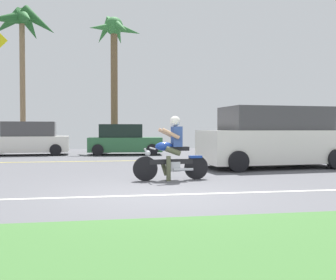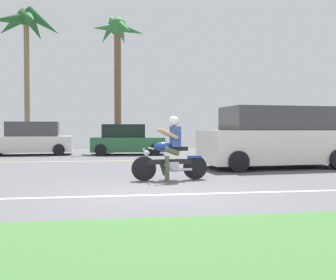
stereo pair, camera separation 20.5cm
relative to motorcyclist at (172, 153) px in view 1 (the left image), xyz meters
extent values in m
cube|color=#545459|center=(-0.61, 0.92, -0.70)|extent=(56.00, 30.00, 0.04)
cube|color=#3D6B33|center=(-0.61, -6.18, -0.65)|extent=(56.00, 3.80, 0.06)
cube|color=silver|center=(-0.61, -2.13, -0.68)|extent=(50.40, 0.12, 0.01)
cube|color=yellow|center=(-0.61, 6.11, -0.68)|extent=(50.40, 0.12, 0.01)
cylinder|color=black|center=(-0.67, -0.04, -0.38)|extent=(0.61, 0.13, 0.61)
cylinder|color=black|center=(0.64, 0.05, -0.38)|extent=(0.61, 0.13, 0.61)
cylinder|color=#B7BAC1|center=(-0.57, -0.04, -0.13)|extent=(0.28, 0.07, 0.53)
cube|color=black|center=(-0.02, 0.00, -0.21)|extent=(1.11, 0.18, 0.12)
cube|color=#B7BAC1|center=(0.03, 0.01, -0.34)|extent=(0.34, 0.23, 0.24)
ellipsoid|color=navy|center=(-0.20, -0.01, 0.17)|extent=(0.45, 0.24, 0.22)
cube|color=black|center=(0.18, 0.02, 0.11)|extent=(0.50, 0.26, 0.10)
cube|color=navy|center=(0.62, 0.05, -0.10)|extent=(0.34, 0.19, 0.06)
cylinder|color=#B7BAC1|center=(-0.49, -0.03, 0.12)|extent=(0.08, 0.63, 0.04)
sphere|color=#B7BAC1|center=(-0.61, -0.04, 0.00)|extent=(0.14, 0.14, 0.14)
cylinder|color=#B7BAC1|center=(0.27, -0.10, -0.41)|extent=(0.51, 0.11, 0.07)
cube|color=#334C8C|center=(0.12, 0.01, 0.41)|extent=(0.25, 0.34, 0.51)
sphere|color=silver|center=(0.08, 0.01, 0.80)|extent=(0.26, 0.26, 0.26)
cylinder|color=#51563D|center=(0.00, 0.11, 0.06)|extent=(0.42, 0.16, 0.26)
cylinder|color=#51563D|center=(0.01, -0.10, 0.06)|extent=(0.42, 0.16, 0.26)
cylinder|color=#51563D|center=(-0.11, -0.15, -0.37)|extent=(0.12, 0.12, 0.62)
cylinder|color=#51563D|center=(-0.17, 0.11, -0.41)|extent=(0.21, 0.13, 0.34)
cylinder|color=tan|center=(-0.09, 0.20, 0.49)|extent=(0.46, 0.12, 0.29)
cylinder|color=tan|center=(-0.06, -0.20, 0.49)|extent=(0.46, 0.12, 0.29)
cube|color=white|center=(3.86, 2.59, 0.03)|extent=(4.90, 2.44, 1.06)
cube|color=#444346|center=(3.96, 2.60, 0.95)|extent=(3.55, 2.03, 0.77)
cylinder|color=black|center=(5.47, 3.75, -0.36)|extent=(0.66, 0.28, 0.64)
cylinder|color=black|center=(2.07, 3.44, -0.36)|extent=(0.66, 0.28, 0.64)
cylinder|color=black|center=(5.65, 1.74, -0.36)|extent=(0.66, 0.28, 0.64)
cylinder|color=black|center=(2.26, 1.43, -0.36)|extent=(0.66, 0.28, 0.64)
cylinder|color=black|center=(6.32, 2.82, 0.08)|extent=(0.25, 0.59, 0.58)
cube|color=white|center=(-5.53, 10.48, -0.14)|extent=(4.35, 1.98, 0.78)
cube|color=#444346|center=(-5.28, 10.50, 0.61)|extent=(2.55, 1.63, 0.72)
cylinder|color=black|center=(-4.06, 11.44, -0.40)|extent=(0.57, 0.21, 0.56)
cylinder|color=black|center=(-3.95, 9.72, -0.40)|extent=(0.57, 0.21, 0.56)
cube|color=#2D663D|center=(-0.58, 9.98, -0.17)|extent=(3.73, 1.92, 0.71)
cube|color=black|center=(-0.80, 10.00, 0.51)|extent=(2.20, 1.58, 0.66)
cylinder|color=black|center=(-1.95, 9.25, -0.40)|extent=(0.57, 0.22, 0.56)
cylinder|color=black|center=(0.65, 9.06, -0.40)|extent=(0.57, 0.22, 0.56)
cylinder|color=black|center=(-1.82, 10.90, -0.40)|extent=(0.57, 0.22, 0.56)
cylinder|color=black|center=(0.78, 10.71, -0.40)|extent=(0.57, 0.22, 0.56)
cylinder|color=brown|center=(-1.05, 12.91, 2.90)|extent=(0.39, 0.39, 7.16)
sphere|color=#337538|center=(-1.05, 12.91, 6.48)|extent=(1.02, 1.02, 1.02)
cone|color=#337538|center=(-0.32, 12.96, 6.30)|extent=(1.74, 0.68, 0.92)
cone|color=#337538|center=(-0.80, 13.60, 6.30)|extent=(1.09, 1.70, 1.50)
cone|color=#337538|center=(-1.56, 13.42, 6.30)|extent=(1.47, 1.46, 1.61)
cone|color=#337538|center=(-1.70, 12.60, 6.30)|extent=(1.78, 1.26, 0.86)
cone|color=#337538|center=(-0.73, 12.26, 6.30)|extent=(1.27, 1.78, 1.25)
cylinder|color=#846B4C|center=(-6.27, 14.01, 3.17)|extent=(0.31, 0.31, 7.71)
sphere|color=#235B28|center=(-6.27, 14.01, 7.03)|extent=(0.79, 0.79, 0.79)
cone|color=#235B28|center=(-5.30, 13.93, 6.78)|extent=(2.25, 0.95, 1.89)
cone|color=#235B28|center=(-6.00, 14.94, 6.78)|extent=(1.37, 2.36, 1.81)
cone|color=#235B28|center=(-7.12, 14.47, 6.78)|extent=(2.36, 1.76, 1.68)
cone|color=#235B28|center=(-7.09, 13.49, 6.78)|extent=(2.33, 1.86, 1.23)
cone|color=#235B28|center=(-5.88, 13.12, 6.78)|extent=(1.62, 2.41, 1.41)
camera|label=1|loc=(-1.70, -9.53, 0.60)|focal=41.42mm
camera|label=2|loc=(-1.50, -9.56, 0.60)|focal=41.42mm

